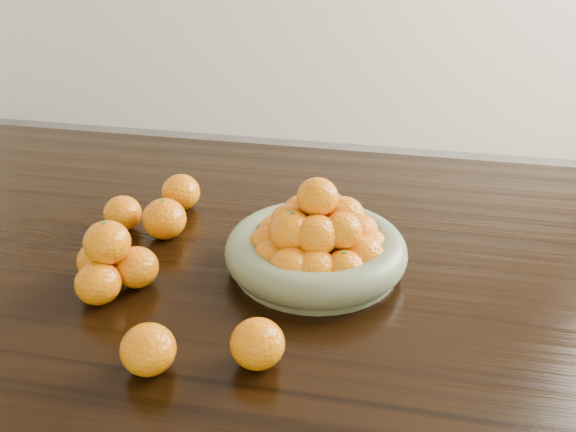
% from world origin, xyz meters
% --- Properties ---
extents(dining_table, '(2.00, 1.00, 0.75)m').
position_xyz_m(dining_table, '(0.00, 0.00, 0.66)').
color(dining_table, black).
rests_on(dining_table, ground).
extents(fruit_bowl, '(0.30, 0.30, 0.16)m').
position_xyz_m(fruit_bowl, '(0.02, -0.05, 0.80)').
color(fruit_bowl, '#6B7555').
rests_on(fruit_bowl, dining_table).
extents(orange_pyramid, '(0.14, 0.13, 0.12)m').
position_xyz_m(orange_pyramid, '(-0.29, -0.17, 0.80)').
color(orange_pyramid, orange).
rests_on(orange_pyramid, dining_table).
extents(loose_orange_0, '(0.08, 0.08, 0.07)m').
position_xyz_m(loose_orange_0, '(-0.26, 0.01, 0.79)').
color(loose_orange_0, orange).
rests_on(loose_orange_0, dining_table).
extents(loose_orange_1, '(0.07, 0.07, 0.07)m').
position_xyz_m(loose_orange_1, '(-0.15, -0.34, 0.78)').
color(loose_orange_1, orange).
rests_on(loose_orange_1, dining_table).
extents(loose_orange_2, '(0.07, 0.07, 0.07)m').
position_xyz_m(loose_orange_2, '(-0.01, -0.30, 0.78)').
color(loose_orange_2, orange).
rests_on(loose_orange_2, dining_table).
extents(loose_orange_3, '(0.08, 0.08, 0.07)m').
position_xyz_m(loose_orange_3, '(-0.28, 0.12, 0.79)').
color(loose_orange_3, orange).
rests_on(loose_orange_3, dining_table).
extents(loose_orange_4, '(0.07, 0.07, 0.07)m').
position_xyz_m(loose_orange_4, '(-0.35, 0.02, 0.78)').
color(loose_orange_4, orange).
rests_on(loose_orange_4, dining_table).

